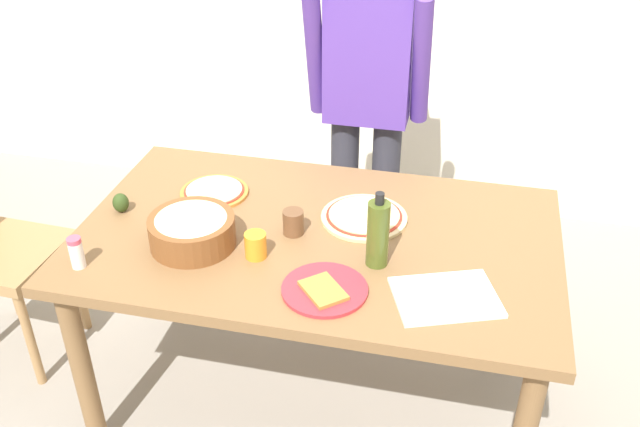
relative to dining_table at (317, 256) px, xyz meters
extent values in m
plane|color=gray|center=(0.00, 0.00, -0.67)|extent=(8.00, 8.00, 0.00)
cube|color=brown|center=(0.00, 0.00, 0.07)|extent=(1.60, 0.96, 0.04)
cylinder|color=brown|center=(-0.72, -0.40, -0.31)|extent=(0.07, 0.07, 0.72)
cylinder|color=brown|center=(-0.72, 0.40, -0.31)|extent=(0.07, 0.07, 0.72)
cylinder|color=brown|center=(0.72, 0.40, -0.31)|extent=(0.07, 0.07, 0.72)
cylinder|color=#2D2D38|center=(-0.05, 0.76, -0.24)|extent=(0.12, 0.12, 0.85)
cylinder|color=#2D2D38|center=(0.13, 0.76, -0.24)|extent=(0.12, 0.12, 0.85)
cube|color=#56389E|center=(0.04, 0.76, 0.46)|extent=(0.34, 0.20, 0.55)
cylinder|color=#56389E|center=(-0.17, 0.71, 0.46)|extent=(0.07, 0.21, 0.55)
cylinder|color=#56389E|center=(0.25, 0.71, 0.46)|extent=(0.07, 0.21, 0.55)
cube|color=#A37A4C|center=(-1.25, 0.00, -0.19)|extent=(0.42, 0.42, 0.05)
cylinder|color=#A37A4C|center=(-1.09, -0.18, -0.44)|extent=(0.04, 0.04, 0.45)
cylinder|color=#A37A4C|center=(-1.07, 0.16, -0.44)|extent=(0.04, 0.04, 0.45)
cylinder|color=#A37A4C|center=(-1.41, 0.18, -0.44)|extent=(0.04, 0.04, 0.45)
cylinder|color=beige|center=(0.14, 0.13, 0.10)|extent=(0.30, 0.30, 0.01)
cylinder|color=#B22D1E|center=(0.14, 0.13, 0.10)|extent=(0.26, 0.26, 0.00)
cylinder|color=beige|center=(0.14, 0.13, 0.11)|extent=(0.24, 0.24, 0.00)
cylinder|color=#C67A33|center=(-0.42, 0.17, 0.10)|extent=(0.25, 0.25, 0.01)
cylinder|color=#B22D1E|center=(-0.42, 0.17, 0.10)|extent=(0.22, 0.22, 0.00)
cylinder|color=beige|center=(-0.42, 0.17, 0.11)|extent=(0.20, 0.20, 0.00)
cylinder|color=red|center=(0.09, -0.29, 0.10)|extent=(0.26, 0.26, 0.01)
cube|color=#CC8438|center=(0.09, -0.31, 0.11)|extent=(0.17, 0.17, 0.01)
cylinder|color=brown|center=(-0.38, -0.15, 0.14)|extent=(0.28, 0.28, 0.10)
ellipsoid|color=beige|center=(-0.38, -0.15, 0.18)|extent=(0.25, 0.25, 0.05)
cylinder|color=#47561E|center=(0.22, -0.12, 0.20)|extent=(0.07, 0.07, 0.22)
cylinder|color=black|center=(0.22, -0.12, 0.33)|extent=(0.03, 0.03, 0.04)
cylinder|color=orange|center=(-0.16, -0.17, 0.13)|extent=(0.07, 0.07, 0.08)
cylinder|color=brown|center=(-0.08, -0.01, 0.13)|extent=(0.07, 0.07, 0.08)
cylinder|color=white|center=(-0.68, -0.34, 0.14)|extent=(0.04, 0.04, 0.09)
cylinder|color=#D84C66|center=(-0.68, -0.34, 0.19)|extent=(0.04, 0.04, 0.02)
cube|color=white|center=(0.45, -0.25, 0.10)|extent=(0.36, 0.31, 0.01)
ellipsoid|color=#2D4219|center=(-0.70, -0.01, 0.13)|extent=(0.06, 0.06, 0.07)
camera|label=1|loc=(0.45, -1.92, 1.42)|focal=39.91mm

